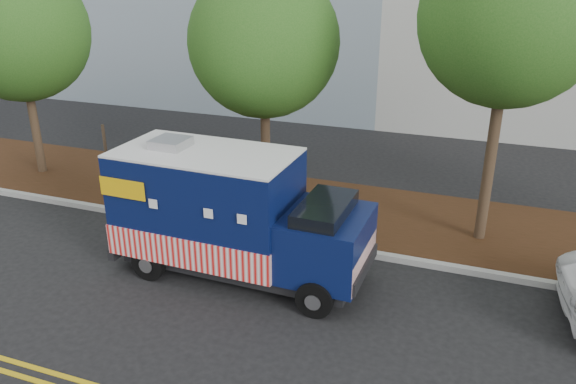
% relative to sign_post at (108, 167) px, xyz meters
% --- Properties ---
extents(ground, '(120.00, 120.00, 0.00)m').
position_rel_sign_post_xyz_m(ground, '(3.39, -1.79, -1.20)').
color(ground, black).
rests_on(ground, ground).
extents(curb, '(120.00, 0.18, 0.15)m').
position_rel_sign_post_xyz_m(curb, '(3.39, -0.39, -1.12)').
color(curb, '#9E9E99').
rests_on(curb, ground).
extents(mulch_strip, '(120.00, 4.00, 0.15)m').
position_rel_sign_post_xyz_m(mulch_strip, '(3.39, 1.71, -1.12)').
color(mulch_strip, '#301E0D').
rests_on(mulch_strip, ground).
extents(centerline_near, '(120.00, 0.10, 0.01)m').
position_rel_sign_post_xyz_m(centerline_near, '(3.39, -6.24, -1.19)').
color(centerline_near, gold).
rests_on(centerline_near, ground).
extents(centerline_far, '(120.00, 0.10, 0.01)m').
position_rel_sign_post_xyz_m(centerline_far, '(3.39, -6.49, -1.19)').
color(centerline_far, gold).
rests_on(centerline_far, ground).
extents(tree_a, '(4.15, 4.15, 6.63)m').
position_rel_sign_post_xyz_m(tree_a, '(-3.67, 1.32, 3.35)').
color(tree_a, '#38281C').
rests_on(tree_a, ground).
extents(tree_b, '(3.95, 3.95, 6.50)m').
position_rel_sign_post_xyz_m(tree_b, '(4.00, 1.80, 3.31)').
color(tree_b, '#38281C').
rests_on(tree_b, ground).
extents(tree_c, '(3.94, 3.94, 7.37)m').
position_rel_sign_post_xyz_m(tree_c, '(9.90, 1.27, 4.18)').
color(tree_c, '#38281C').
rests_on(tree_c, ground).
extents(sign_post, '(0.06, 0.06, 2.40)m').
position_rel_sign_post_xyz_m(sign_post, '(0.00, 0.00, 0.00)').
color(sign_post, '#473828').
rests_on(sign_post, ground).
extents(food_truck, '(5.68, 2.27, 2.96)m').
position_rel_sign_post_xyz_m(food_truck, '(4.73, -2.11, 0.14)').
color(food_truck, black).
rests_on(food_truck, ground).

